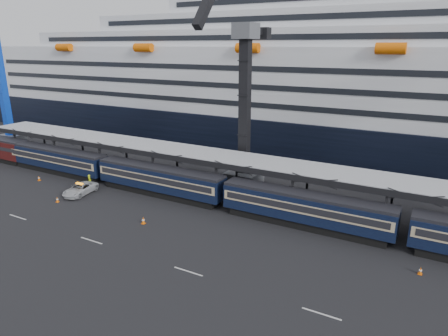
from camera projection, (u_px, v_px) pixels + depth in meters
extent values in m
plane|color=black|center=(360.00, 294.00, 32.20)|extent=(260.00, 260.00, 0.00)
cube|color=beige|center=(18.00, 217.00, 46.59)|extent=(3.00, 0.15, 0.02)
cube|color=beige|center=(91.00, 241.00, 40.99)|extent=(3.00, 0.15, 0.02)
cube|color=beige|center=(188.00, 271.00, 35.39)|extent=(3.00, 0.15, 0.02)
cube|color=beige|center=(321.00, 314.00, 29.79)|extent=(3.00, 0.15, 0.02)
cube|color=black|center=(59.00, 170.00, 62.81)|extent=(17.48, 2.40, 0.90)
cube|color=black|center=(58.00, 159.00, 62.28)|extent=(19.00, 2.80, 2.70)
cube|color=tan|center=(57.00, 157.00, 62.19)|extent=(18.62, 2.92, 1.05)
cube|color=black|center=(57.00, 157.00, 62.17)|extent=(17.86, 2.98, 0.70)
cube|color=black|center=(56.00, 150.00, 61.84)|extent=(19.00, 2.50, 0.35)
cube|color=black|center=(160.00, 192.00, 53.47)|extent=(17.48, 2.40, 0.90)
cube|color=black|center=(160.00, 179.00, 52.94)|extent=(19.00, 2.80, 2.70)
cube|color=tan|center=(159.00, 177.00, 52.86)|extent=(18.62, 2.92, 1.05)
cube|color=black|center=(159.00, 176.00, 52.84)|extent=(17.86, 2.98, 0.70)
cube|color=black|center=(159.00, 168.00, 52.50)|extent=(19.00, 2.50, 0.35)
cube|color=black|center=(304.00, 222.00, 44.14)|extent=(17.48, 2.40, 0.90)
cube|color=black|center=(305.00, 207.00, 43.61)|extent=(19.00, 2.80, 2.70)
cube|color=tan|center=(305.00, 205.00, 43.52)|extent=(18.62, 2.92, 1.05)
cube|color=black|center=(305.00, 204.00, 43.51)|extent=(17.86, 2.98, 0.70)
cube|color=black|center=(306.00, 195.00, 43.17)|extent=(19.00, 2.50, 0.35)
cube|color=#909398|center=(392.00, 181.00, 42.29)|extent=(130.00, 6.00, 0.25)
cube|color=black|center=(387.00, 193.00, 39.87)|extent=(130.00, 0.25, 0.70)
cube|color=black|center=(395.00, 176.00, 44.88)|extent=(130.00, 0.25, 0.70)
cube|color=black|center=(16.00, 145.00, 68.74)|extent=(0.25, 0.25, 5.40)
cube|color=black|center=(44.00, 139.00, 73.42)|extent=(0.25, 0.25, 5.40)
cube|color=black|center=(55.00, 153.00, 64.08)|extent=(0.25, 0.25, 5.40)
cube|color=black|center=(82.00, 145.00, 68.75)|extent=(0.25, 0.25, 5.40)
cube|color=black|center=(100.00, 161.00, 59.41)|extent=(0.25, 0.25, 5.40)
cube|color=black|center=(126.00, 153.00, 64.08)|extent=(0.25, 0.25, 5.40)
cube|color=black|center=(153.00, 171.00, 54.75)|extent=(0.25, 0.25, 5.40)
cube|color=black|center=(177.00, 161.00, 59.42)|extent=(0.25, 0.25, 5.40)
cube|color=black|center=(216.00, 183.00, 50.08)|extent=(0.25, 0.25, 5.40)
cube|color=black|center=(237.00, 171.00, 54.75)|extent=(0.25, 0.25, 5.40)
cube|color=black|center=(292.00, 197.00, 45.41)|extent=(0.25, 0.25, 5.40)
cube|color=black|center=(307.00, 183.00, 50.08)|extent=(0.25, 0.25, 5.40)
cube|color=black|center=(385.00, 214.00, 40.75)|extent=(0.25, 0.25, 5.40)
cube|color=black|center=(392.00, 197.00, 45.42)|extent=(0.25, 0.25, 5.40)
cube|color=black|center=(416.00, 140.00, 69.54)|extent=(200.00, 28.00, 7.00)
cube|color=black|center=(26.00, 100.00, 119.00)|extent=(16.17, 18.35, 7.00)
cube|color=silver|center=(424.00, 84.00, 66.74)|extent=(190.00, 26.88, 12.00)
cube|color=silver|center=(430.00, 37.00, 64.54)|extent=(160.00, 24.64, 3.00)
cube|color=black|center=(425.00, 35.00, 54.22)|extent=(153.60, 0.12, 0.90)
cube|color=silver|center=(433.00, 17.00, 63.65)|extent=(124.00, 21.84, 3.00)
cube|color=black|center=(429.00, 13.00, 54.50)|extent=(119.04, 0.12, 0.90)
cylinder|color=#E86007|center=(64.00, 47.00, 85.99)|extent=(4.00, 1.60, 1.60)
cylinder|color=#E86007|center=(144.00, 48.00, 75.73)|extent=(4.00, 1.60, 1.60)
cylinder|color=#E86007|center=(248.00, 48.00, 65.46)|extent=(4.00, 1.60, 1.60)
cylinder|color=#E86007|center=(391.00, 48.00, 55.19)|extent=(4.00, 1.60, 1.60)
cube|color=#505258|center=(11.00, 140.00, 80.52)|extent=(4.50, 4.50, 2.00)
cube|color=#505258|center=(244.00, 178.00, 57.08)|extent=(4.50, 4.50, 2.00)
cube|color=black|center=(245.00, 109.00, 54.14)|extent=(1.30, 1.30, 18.00)
cube|color=#505258|center=(246.00, 31.00, 51.20)|extent=(2.60, 3.20, 2.00)
cube|color=black|center=(254.00, 31.00, 53.30)|extent=(0.90, 5.04, 0.90)
cube|color=black|center=(262.00, 33.00, 55.47)|extent=(2.20, 1.60, 1.60)
imported|color=#B3B6BA|center=(80.00, 189.00, 53.56)|extent=(3.24, 5.59, 1.46)
imported|color=#CBE60C|center=(90.00, 181.00, 56.13)|extent=(0.80, 0.65, 1.88)
cube|color=#E86007|center=(39.00, 180.00, 59.22)|extent=(0.38, 0.38, 0.04)
cone|color=#E86007|center=(39.00, 178.00, 59.11)|extent=(0.32, 0.32, 0.73)
cylinder|color=white|center=(39.00, 178.00, 59.11)|extent=(0.27, 0.27, 0.12)
cube|color=#E86007|center=(58.00, 202.00, 51.06)|extent=(0.37, 0.37, 0.04)
cone|color=#E86007|center=(57.00, 199.00, 50.95)|extent=(0.31, 0.31, 0.70)
cylinder|color=white|center=(57.00, 199.00, 50.95)|extent=(0.26, 0.26, 0.12)
cube|color=#E86007|center=(143.00, 223.00, 44.89)|extent=(0.43, 0.43, 0.04)
cone|color=#E86007|center=(143.00, 220.00, 44.77)|extent=(0.36, 0.36, 0.81)
cylinder|color=white|center=(143.00, 220.00, 44.77)|extent=(0.30, 0.30, 0.13)
cube|color=#E86007|center=(420.00, 274.00, 34.97)|extent=(0.36, 0.36, 0.04)
cone|color=#E86007|center=(420.00, 270.00, 34.87)|extent=(0.31, 0.31, 0.69)
cylinder|color=white|center=(420.00, 270.00, 34.87)|extent=(0.26, 0.26, 0.11)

